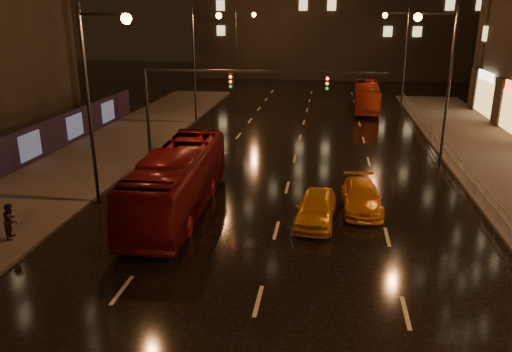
# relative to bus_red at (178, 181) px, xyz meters

# --- Properties ---
(ground) EXTENTS (140.00, 140.00, 0.00)m
(ground) POSITION_rel_bus_red_xyz_m (5.13, 8.30, -1.61)
(ground) COLOR black
(ground) RESTS_ON ground
(sidewalk_left) EXTENTS (7.00, 70.00, 0.15)m
(sidewalk_left) POSITION_rel_bus_red_xyz_m (-8.37, 3.30, -1.53)
(sidewalk_left) COLOR #38332D
(sidewalk_left) RESTS_ON ground
(traffic_signal) EXTENTS (15.31, 0.32, 6.20)m
(traffic_signal) POSITION_rel_bus_red_xyz_m (0.07, 8.30, 3.13)
(traffic_signal) COLOR black
(traffic_signal) RESTS_ON ground
(railing_right) EXTENTS (0.05, 56.00, 1.00)m
(railing_right) POSITION_rel_bus_red_xyz_m (15.33, 6.30, -0.71)
(railing_right) COLOR #99999E
(railing_right) RESTS_ON sidewalk_right
(bus_red) EXTENTS (3.05, 11.61, 3.21)m
(bus_red) POSITION_rel_bus_red_xyz_m (0.00, 0.00, 0.00)
(bus_red) COLOR #5F0D0F
(bus_red) RESTS_ON ground
(bus_curb) EXTENTS (2.67, 9.86, 2.72)m
(bus_curb) POSITION_rel_bus_red_xyz_m (11.13, 29.38, -0.24)
(bus_curb) COLOR #A72D10
(bus_curb) RESTS_ON ground
(taxi_near) EXTENTS (2.08, 4.49, 1.49)m
(taxi_near) POSITION_rel_bus_red_xyz_m (6.90, -0.57, -0.86)
(taxi_near) COLOR orange
(taxi_near) RESTS_ON ground
(taxi_far) EXTENTS (2.02, 4.69, 1.35)m
(taxi_far) POSITION_rel_bus_red_xyz_m (9.13, 1.50, -0.93)
(taxi_far) COLOR orange
(taxi_far) RESTS_ON ground
(pedestrian_b) EXTENTS (0.78, 0.90, 1.59)m
(pedestrian_b) POSITION_rel_bus_red_xyz_m (-6.23, -4.44, -0.66)
(pedestrian_b) COLOR black
(pedestrian_b) RESTS_ON sidewalk_left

